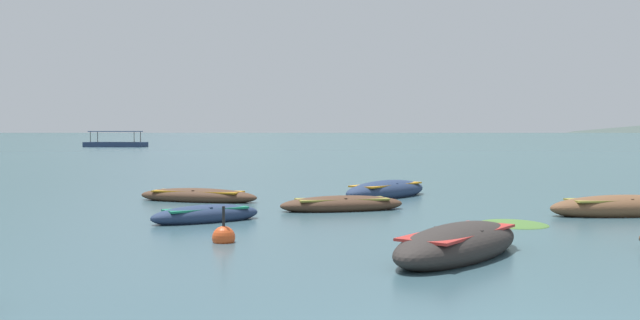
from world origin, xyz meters
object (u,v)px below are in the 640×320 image
ferry_0 (116,144)px  rowboat_0 (198,196)px  rowboat_5 (342,204)px  rowboat_4 (624,207)px  rowboat_10 (458,244)px  rowboat_1 (386,191)px  mooring_buoy (224,237)px  rowboat_3 (206,215)px

ferry_0 → rowboat_0: bearing=-69.3°
rowboat_5 → rowboat_4: bearing=-6.1°
rowboat_0 → rowboat_10: size_ratio=1.02×
rowboat_1 → rowboat_5: (-1.45, -4.39, -0.06)m
rowboat_4 → mooring_buoy: 11.58m
rowboat_5 → rowboat_10: bearing=-73.3°
rowboat_1 → rowboat_0: bearing=-163.3°
rowboat_0 → rowboat_1: (6.34, 1.90, 0.06)m
rowboat_5 → ferry_0: (-35.80, 84.17, 0.28)m
rowboat_3 → mooring_buoy: mooring_buoy is taller
mooring_buoy → ferry_0: bearing=110.3°
rowboat_0 → rowboat_4: (12.75, -3.33, 0.05)m
rowboat_4 → rowboat_5: 7.91m
mooring_buoy → rowboat_10: bearing=-18.4°
rowboat_0 → mooring_buoy: bearing=-73.8°
rowboat_3 → rowboat_5: size_ratio=0.75×
rowboat_3 → mooring_buoy: bearing=-72.0°
rowboat_10 → rowboat_4: bearing=52.1°
rowboat_3 → rowboat_5: 4.50m
ferry_0 → mooring_buoy: 96.50m
mooring_buoy → rowboat_1: bearing=70.6°
rowboat_1 → ferry_0: ferry_0 is taller
rowboat_4 → ferry_0: 95.58m
rowboat_4 → ferry_0: bearing=117.2°
rowboat_10 → rowboat_1: bearing=94.3°
rowboat_5 → rowboat_10: 8.25m
rowboat_1 → mooring_buoy: 11.38m
rowboat_0 → rowboat_3: bearing=-75.1°
rowboat_0 → ferry_0: ferry_0 is taller
ferry_0 → rowboat_4: bearing=-62.8°
rowboat_3 → rowboat_0: bearing=104.9°
rowboat_0 → rowboat_1: rowboat_1 is taller
rowboat_3 → rowboat_4: rowboat_4 is taller
rowboat_1 → rowboat_4: (6.41, -5.24, -0.01)m
rowboat_1 → rowboat_10: (0.92, -12.29, 0.01)m
rowboat_1 → rowboat_3: size_ratio=1.49×
rowboat_4 → rowboat_10: 8.95m
rowboat_0 → rowboat_4: 13.18m
rowboat_5 → mooring_buoy: (-2.33, -6.34, -0.07)m
rowboat_5 → rowboat_0: bearing=153.0°
rowboat_3 → rowboat_10: (5.82, -5.02, 0.07)m
rowboat_5 → mooring_buoy: mooring_buoy is taller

